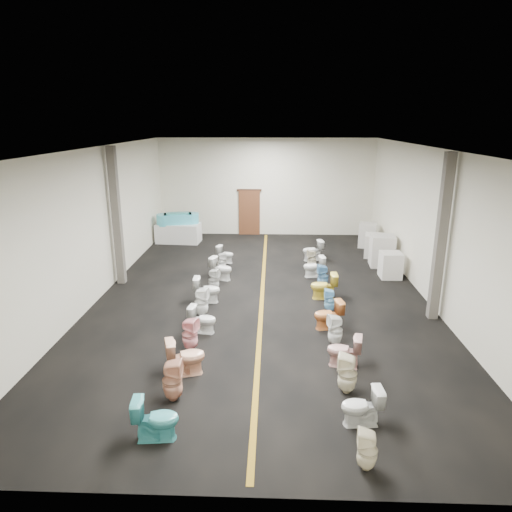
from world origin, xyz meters
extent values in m
plane|color=black|center=(0.00, 0.00, 0.00)|extent=(16.00, 16.00, 0.00)
plane|color=black|center=(0.00, 0.00, 4.50)|extent=(16.00, 16.00, 0.00)
plane|color=beige|center=(0.00, 8.00, 2.25)|extent=(10.00, 0.00, 10.00)
plane|color=beige|center=(0.00, -8.00, 2.25)|extent=(10.00, 0.00, 10.00)
plane|color=beige|center=(-5.00, 0.00, 2.25)|extent=(0.00, 16.00, 16.00)
plane|color=beige|center=(5.00, 0.00, 2.25)|extent=(0.00, 16.00, 16.00)
cube|color=#8D6614|center=(0.00, 0.00, 0.00)|extent=(0.12, 15.60, 0.01)
cube|color=#562D19|center=(-0.80, 7.94, 1.05)|extent=(1.00, 0.10, 2.10)
cube|color=#331C11|center=(-0.80, 7.95, 2.12)|extent=(1.15, 0.08, 0.10)
cube|color=#59544C|center=(-4.75, 1.00, 2.25)|extent=(0.25, 0.25, 4.50)
cube|color=#59544C|center=(4.75, -1.50, 2.25)|extent=(0.25, 0.25, 4.50)
cube|color=silver|center=(-3.89, 6.34, 0.43)|extent=(1.98, 1.10, 0.85)
cube|color=#46B5CA|center=(-3.89, 6.34, 1.05)|extent=(1.32, 0.92, 0.50)
cylinder|color=#46B5CA|center=(-4.48, 6.21, 1.05)|extent=(0.66, 0.66, 0.50)
cylinder|color=#46B5CA|center=(-3.31, 6.48, 1.05)|extent=(0.66, 0.66, 0.50)
cube|color=teal|center=(-3.89, 6.34, 1.25)|extent=(1.08, 0.68, 0.20)
cube|color=silver|center=(4.40, 1.85, 0.45)|extent=(0.71, 0.71, 0.90)
cube|color=beige|center=(4.40, 3.20, 0.58)|extent=(0.91, 0.91, 1.17)
cube|color=silver|center=(4.40, 4.37, 0.46)|extent=(0.96, 0.96, 0.91)
cube|color=beige|center=(4.40, 5.86, 0.51)|extent=(0.89, 0.89, 1.03)
imported|color=teal|center=(-1.64, -6.77, 0.39)|extent=(0.81, 0.51, 0.78)
imported|color=tan|center=(-1.60, -5.64, 0.43)|extent=(0.41, 0.40, 0.86)
imported|color=#F4B38E|center=(-1.52, -4.69, 0.42)|extent=(0.92, 0.70, 0.84)
imported|color=#F7A6AA|center=(-1.62, -3.62, 0.41)|extent=(0.47, 0.46, 0.82)
imported|color=white|center=(-1.47, -2.66, 0.36)|extent=(0.76, 0.51, 0.72)
imported|color=white|center=(-1.65, -1.64, 0.42)|extent=(0.43, 0.43, 0.83)
imported|color=white|center=(-1.64, -0.62, 0.40)|extent=(0.79, 0.46, 0.79)
imported|color=silver|center=(-1.55, 0.31, 0.38)|extent=(0.42, 0.42, 0.75)
imported|color=white|center=(-1.44, 1.43, 0.39)|extent=(0.87, 0.67, 0.78)
imported|color=silver|center=(-1.52, 2.34, 0.34)|extent=(0.38, 0.37, 0.69)
imported|color=white|center=(-1.49, 3.36, 0.33)|extent=(0.73, 0.56, 0.66)
imported|color=beige|center=(1.80, -7.36, 0.35)|extent=(0.36, 0.36, 0.70)
imported|color=silver|center=(1.92, -6.27, 0.37)|extent=(0.75, 0.47, 0.74)
imported|color=#F4E9C8|center=(1.82, -5.26, 0.42)|extent=(0.47, 0.46, 0.84)
imported|color=#D19A93|center=(1.91, -4.24, 0.38)|extent=(0.82, 0.57, 0.76)
imported|color=white|center=(1.84, -3.23, 0.39)|extent=(0.43, 0.42, 0.78)
imported|color=#D57C3D|center=(1.78, -2.32, 0.38)|extent=(0.83, 0.57, 0.77)
imported|color=#84C9F1|center=(1.95, -1.22, 0.34)|extent=(0.33, 0.32, 0.69)
imported|color=yellow|center=(1.88, -0.21, 0.40)|extent=(0.81, 0.48, 0.81)
imported|color=#5F9ACB|center=(1.96, 0.76, 0.39)|extent=(0.39, 0.38, 0.78)
imported|color=white|center=(1.76, 1.82, 0.37)|extent=(0.79, 0.53, 0.75)
imported|color=beige|center=(1.76, 2.72, 0.36)|extent=(0.39, 0.38, 0.72)
imported|color=white|center=(1.88, 3.77, 0.40)|extent=(0.87, 0.62, 0.80)
camera|label=1|loc=(0.30, -13.32, 5.25)|focal=32.00mm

